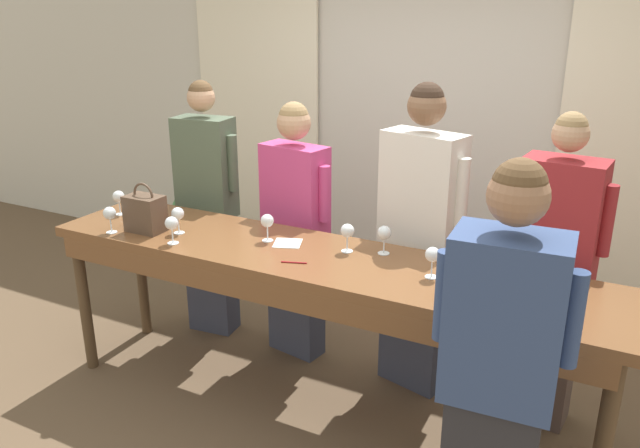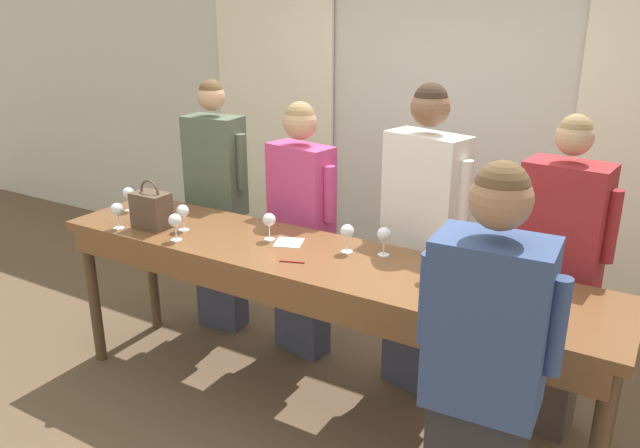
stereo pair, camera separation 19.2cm
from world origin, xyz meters
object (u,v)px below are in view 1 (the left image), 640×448
Objects in this scene: wine_glass_back_left at (119,197)px; guest_olive_jacket at (208,208)px; handbag at (145,213)px; guest_cream_sweater at (419,239)px; wine_glass_front_left at (267,222)px; guest_striped_shirt at (552,274)px; potted_plant at (187,223)px; wine_glass_center_mid at (433,255)px; wine_glass_center_right at (172,224)px; wine_bottle at (502,247)px; wine_glass_back_mid at (110,214)px; wine_glass_center_left at (384,234)px; host_pouring at (498,380)px; tasting_bar at (312,272)px; guest_pink_top at (295,229)px; wine_glass_front_mid at (347,232)px; wine_glass_front_right at (178,215)px.

wine_glass_back_left is 0.62m from guest_olive_jacket.
guest_cream_sweater reaches higher than handbag.
wine_glass_back_left is at bearing -178.19° from wine_glass_front_left.
guest_olive_jacket is 1.02× the size of guest_striped_shirt.
guest_olive_jacket is 2.93× the size of potted_plant.
wine_glass_center_right is (-1.42, -0.22, 0.00)m from wine_glass_center_mid.
wine_bottle is 2.18m from wine_glass_back_mid.
wine_glass_center_left is 1.00× the size of wine_glass_center_mid.
wine_glass_center_left is at bearing -156.22° from guest_striped_shirt.
wine_glass_center_right is at bearing -21.20° from wine_glass_back_left.
guest_cream_sweater is (-0.24, 0.53, -0.14)m from wine_glass_center_mid.
wine_glass_back_mid is 0.26× the size of potted_plant.
potted_plant is (-3.27, 2.18, -0.58)m from host_pouring.
wine_glass_center_mid is at bearing -65.55° from guest_cream_sweater.
wine_bottle is 0.62m from guest_cream_sweater.
guest_pink_top reaches higher than tasting_bar.
wine_glass_front_left is at bearing -146.60° from guest_cream_sweater.
wine_glass_front_left is 0.93m from wine_glass_back_mid.
wine_glass_front_mid is at bearing 45.43° from tasting_bar.
wine_glass_back_left is at bearing -164.08° from guest_cream_sweater.
wine_glass_back_left is (-1.40, 0.05, 0.21)m from tasting_bar.
tasting_bar is 9.61× the size of wine_bottle.
wine_glass_center_left is at bearing 151.36° from wine_glass_center_mid.
wine_glass_center_mid is 0.09× the size of guest_striped_shirt.
handbag is at bearing -132.97° from guest_pink_top.
host_pouring is at bearing -45.37° from wine_glass_center_left.
wine_glass_front_mid is at bearing 10.88° from wine_glass_front_right.
guest_pink_top is (0.62, 0.67, -0.21)m from handbag.
wine_bottle is 1.13× the size of handbag.
guest_cream_sweater is at bearing -0.00° from guest_olive_jacket.
wine_glass_center_left is 1.49m from guest_olive_jacket.
potted_plant is at bearing 147.83° from wine_glass_front_mid.
potted_plant is at bearing 116.34° from wine_glass_back_left.
wine_glass_front_right is (-0.99, -0.19, -0.00)m from wine_glass_front_mid.
wine_glass_center_mid is 2.04m from wine_glass_back_left.
wine_glass_front_left is 1.07m from wine_glass_back_left.
handbag is at bearing -23.37° from wine_glass_back_left.
wine_bottle is 0.18× the size of guest_cream_sweater.
wine_glass_back_left is 0.26× the size of potted_plant.
host_pouring reaches higher than wine_glass_center_right.
wine_glass_center_left and wine_glass_center_right have the same top height.
guest_cream_sweater reaches higher than wine_glass_back_left.
handbag is (-1.97, -0.37, -0.01)m from wine_bottle.
wine_glass_front_left is at bearing -78.77° from guest_pink_top.
tasting_bar is 20.19× the size of wine_glass_front_mid.
guest_striped_shirt is (0.22, 0.30, -0.22)m from wine_bottle.
wine_glass_front_right is at bearing -51.27° from potted_plant.
wine_glass_front_right is at bearing -124.99° from guest_pink_top.
wine_glass_front_left and wine_glass_back_mid have the same top height.
wine_glass_front_mid is 1.39m from wine_glass_back_mid.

